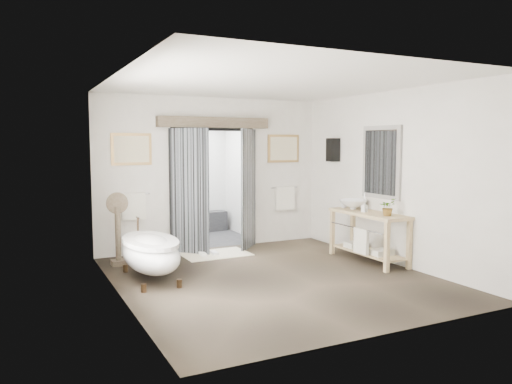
# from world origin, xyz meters

# --- Properties ---
(ground_plane) EXTENTS (5.00, 5.00, 0.00)m
(ground_plane) POSITION_xyz_m (0.00, 0.00, 0.00)
(ground_plane) COLOR brown
(room_shell) EXTENTS (4.52, 5.02, 2.91)m
(room_shell) POSITION_xyz_m (-0.04, -0.12, 1.86)
(room_shell) COLOR silver
(room_shell) RESTS_ON ground_plane
(shower_room) EXTENTS (2.22, 2.01, 2.51)m
(shower_room) POSITION_xyz_m (0.00, 3.99, 0.91)
(shower_room) COLOR black
(shower_room) RESTS_ON ground_plane
(back_wall_dressing) EXTENTS (3.82, 0.71, 2.52)m
(back_wall_dressing) POSITION_xyz_m (0.00, 2.32, 1.56)
(back_wall_dressing) COLOR black
(back_wall_dressing) RESTS_ON ground_plane
(clawfoot_tub) EXTENTS (0.76, 1.71, 0.83)m
(clawfoot_tub) POSITION_xyz_m (-1.68, 0.73, 0.41)
(clawfoot_tub) COLOR #3E2B1A
(clawfoot_tub) RESTS_ON ground_plane
(vanity) EXTENTS (0.57, 1.60, 0.85)m
(vanity) POSITION_xyz_m (1.95, 0.23, 0.51)
(vanity) COLOR tan
(vanity) RESTS_ON ground_plane
(pedestal_mirror) EXTENTS (0.36, 0.23, 1.22)m
(pedestal_mirror) POSITION_xyz_m (-1.94, 1.85, 0.52)
(pedestal_mirror) COLOR brown
(pedestal_mirror) RESTS_ON ground_plane
(rug) EXTENTS (1.21, 0.82, 0.01)m
(rug) POSITION_xyz_m (-0.19, 1.88, 0.01)
(rug) COLOR beige
(rug) RESTS_ON ground_plane
(slippers) EXTENTS (0.34, 0.25, 0.05)m
(slippers) POSITION_xyz_m (-0.34, 1.87, 0.04)
(slippers) COLOR white
(slippers) RESTS_ON rug
(basin) EXTENTS (0.59, 0.59, 0.17)m
(basin) POSITION_xyz_m (1.98, 0.69, 0.94)
(basin) COLOR white
(basin) RESTS_ON vanity
(plant) EXTENTS (0.32, 0.29, 0.29)m
(plant) POSITION_xyz_m (1.97, -0.23, 0.99)
(plant) COLOR gray
(plant) RESTS_ON vanity
(soap_bottle_a) EXTENTS (0.10, 0.10, 0.18)m
(soap_bottle_a) POSITION_xyz_m (1.92, 0.30, 0.94)
(soap_bottle_a) COLOR gray
(soap_bottle_a) RESTS_ON vanity
(soap_bottle_b) EXTENTS (0.15, 0.15, 0.15)m
(soap_bottle_b) POSITION_xyz_m (1.94, 0.90, 0.93)
(soap_bottle_b) COLOR gray
(soap_bottle_b) RESTS_ON vanity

